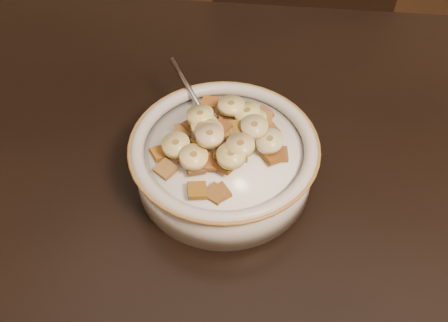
# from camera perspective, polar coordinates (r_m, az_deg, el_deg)

# --- Properties ---
(table) EXTENTS (1.44, 0.96, 0.04)m
(table) POSITION_cam_1_polar(r_m,az_deg,el_deg) (0.60, 15.30, -8.71)
(table) COLOR black
(table) RESTS_ON floor
(chair) EXTENTS (0.50, 0.50, 0.94)m
(chair) POSITION_cam_1_polar(r_m,az_deg,el_deg) (1.13, 7.92, 6.54)
(chair) COLOR black
(chair) RESTS_ON floor
(cereal_bowl) EXTENTS (0.21, 0.21, 0.05)m
(cereal_bowl) POSITION_cam_1_polar(r_m,az_deg,el_deg) (0.59, -0.00, -0.31)
(cereal_bowl) COLOR #BBB6AC
(cereal_bowl) RESTS_ON table
(milk) EXTENTS (0.17, 0.17, 0.00)m
(milk) POSITION_cam_1_polar(r_m,az_deg,el_deg) (0.57, -0.00, 1.32)
(milk) COLOR white
(milk) RESTS_ON cereal_bowl
(spoon) EXTENTS (0.06, 0.06, 0.01)m
(spoon) POSITION_cam_1_polar(r_m,az_deg,el_deg) (0.59, -1.43, 3.77)
(spoon) COLOR #AEAEAE
(spoon) RESTS_ON cereal_bowl
(cereal_square_0) EXTENTS (0.03, 0.03, 0.01)m
(cereal_square_0) POSITION_cam_1_polar(r_m,az_deg,el_deg) (0.56, 5.67, 0.56)
(cereal_square_0) COLOR brown
(cereal_square_0) RESTS_ON milk
(cereal_square_1) EXTENTS (0.02, 0.02, 0.01)m
(cereal_square_1) POSITION_cam_1_polar(r_m,az_deg,el_deg) (0.60, 4.55, 4.80)
(cereal_square_1) COLOR #946421
(cereal_square_1) RESTS_ON milk
(cereal_square_2) EXTENTS (0.03, 0.03, 0.01)m
(cereal_square_2) POSITION_cam_1_polar(r_m,az_deg,el_deg) (0.57, -7.22, 0.91)
(cereal_square_2) COLOR #935819
(cereal_square_2) RESTS_ON milk
(cereal_square_3) EXTENTS (0.03, 0.03, 0.01)m
(cereal_square_3) POSITION_cam_1_polar(r_m,az_deg,el_deg) (0.59, 4.39, 3.77)
(cereal_square_3) COLOR brown
(cereal_square_3) RESTS_ON milk
(cereal_square_4) EXTENTS (0.03, 0.03, 0.01)m
(cereal_square_4) POSITION_cam_1_polar(r_m,az_deg,el_deg) (0.55, -6.70, -0.93)
(cereal_square_4) COLOR #975D2F
(cereal_square_4) RESTS_ON milk
(cereal_square_5) EXTENTS (0.03, 0.03, 0.01)m
(cereal_square_5) POSITION_cam_1_polar(r_m,az_deg,el_deg) (0.53, -0.54, -3.68)
(cereal_square_5) COLOR brown
(cereal_square_5) RESTS_ON milk
(cereal_square_6) EXTENTS (0.03, 0.03, 0.01)m
(cereal_square_6) POSITION_cam_1_polar(r_m,az_deg,el_deg) (0.56, 1.26, 3.76)
(cereal_square_6) COLOR brown
(cereal_square_6) RESTS_ON milk
(cereal_square_7) EXTENTS (0.02, 0.02, 0.01)m
(cereal_square_7) POSITION_cam_1_polar(r_m,az_deg,el_deg) (0.58, -4.75, 3.41)
(cereal_square_7) COLOR brown
(cereal_square_7) RESTS_ON milk
(cereal_square_8) EXTENTS (0.02, 0.02, 0.01)m
(cereal_square_8) POSITION_cam_1_polar(r_m,az_deg,el_deg) (0.57, 6.29, 0.79)
(cereal_square_8) COLOR #8E5C1B
(cereal_square_8) RESTS_ON milk
(cereal_square_9) EXTENTS (0.03, 0.03, 0.01)m
(cereal_square_9) POSITION_cam_1_polar(r_m,az_deg,el_deg) (0.58, 5.07, 2.81)
(cereal_square_9) COLOR olive
(cereal_square_9) RESTS_ON milk
(cereal_square_10) EXTENTS (0.02, 0.02, 0.01)m
(cereal_square_10) POSITION_cam_1_polar(r_m,az_deg,el_deg) (0.54, 1.62, 0.80)
(cereal_square_10) COLOR #9B611D
(cereal_square_10) RESTS_ON milk
(cereal_square_11) EXTENTS (0.03, 0.03, 0.01)m
(cereal_square_11) POSITION_cam_1_polar(r_m,az_deg,el_deg) (0.56, -0.38, 3.76)
(cereal_square_11) COLOR brown
(cereal_square_11) RESTS_ON milk
(cereal_square_12) EXTENTS (0.02, 0.02, 0.01)m
(cereal_square_12) POSITION_cam_1_polar(r_m,az_deg,el_deg) (0.54, -0.05, 1.05)
(cereal_square_12) COLOR brown
(cereal_square_12) RESTS_ON milk
(cereal_square_13) EXTENTS (0.03, 0.03, 0.01)m
(cereal_square_13) POSITION_cam_1_polar(r_m,az_deg,el_deg) (0.58, 0.89, 4.30)
(cereal_square_13) COLOR brown
(cereal_square_13) RESTS_ON milk
(cereal_square_14) EXTENTS (0.02, 0.02, 0.01)m
(cereal_square_14) POSITION_cam_1_polar(r_m,az_deg,el_deg) (0.59, 0.13, 5.41)
(cereal_square_14) COLOR brown
(cereal_square_14) RESTS_ON milk
(cereal_square_15) EXTENTS (0.03, 0.03, 0.01)m
(cereal_square_15) POSITION_cam_1_polar(r_m,az_deg,el_deg) (0.56, -2.49, 2.12)
(cereal_square_15) COLOR #915E1B
(cereal_square_15) RESTS_ON milk
(cereal_square_16) EXTENTS (0.03, 0.03, 0.01)m
(cereal_square_16) POSITION_cam_1_polar(r_m,az_deg,el_deg) (0.53, -0.96, -3.73)
(cereal_square_16) COLOR brown
(cereal_square_16) RESTS_ON milk
(cereal_square_17) EXTENTS (0.02, 0.02, 0.01)m
(cereal_square_17) POSITION_cam_1_polar(r_m,az_deg,el_deg) (0.54, -1.97, -0.08)
(cereal_square_17) COLOR #954D19
(cereal_square_17) RESTS_ON milk
(cereal_square_18) EXTENTS (0.03, 0.03, 0.01)m
(cereal_square_18) POSITION_cam_1_polar(r_m,az_deg,el_deg) (0.54, 0.19, -0.44)
(cereal_square_18) COLOR brown
(cereal_square_18) RESTS_ON milk
(cereal_square_19) EXTENTS (0.03, 0.03, 0.01)m
(cereal_square_19) POSITION_cam_1_polar(r_m,az_deg,el_deg) (0.55, -4.55, 0.86)
(cereal_square_19) COLOR #8E5E28
(cereal_square_19) RESTS_ON milk
(cereal_square_20) EXTENTS (0.03, 0.03, 0.01)m
(cereal_square_20) POSITION_cam_1_polar(r_m,az_deg,el_deg) (0.54, -3.33, -0.59)
(cereal_square_20) COLOR brown
(cereal_square_20) RESTS_ON milk
(cereal_square_21) EXTENTS (0.03, 0.03, 0.01)m
(cereal_square_21) POSITION_cam_1_polar(r_m,az_deg,el_deg) (0.58, -3.55, 4.16)
(cereal_square_21) COLOR brown
(cereal_square_21) RESTS_ON milk
(cereal_square_22) EXTENTS (0.03, 0.03, 0.01)m
(cereal_square_22) POSITION_cam_1_polar(r_m,az_deg,el_deg) (0.59, 5.19, 3.57)
(cereal_square_22) COLOR #904F17
(cereal_square_22) RESTS_ON milk
(cereal_square_23) EXTENTS (0.03, 0.03, 0.01)m
(cereal_square_23) POSITION_cam_1_polar(r_m,az_deg,el_deg) (0.59, 0.15, 5.38)
(cereal_square_23) COLOR brown
(cereal_square_23) RESTS_ON milk
(cereal_square_24) EXTENTS (0.03, 0.02, 0.01)m
(cereal_square_24) POSITION_cam_1_polar(r_m,az_deg,el_deg) (0.53, -3.10, -3.37)
(cereal_square_24) COLOR brown
(cereal_square_24) RESTS_ON milk
(cereal_square_25) EXTENTS (0.02, 0.02, 0.01)m
(cereal_square_25) POSITION_cam_1_polar(r_m,az_deg,el_deg) (0.62, -1.67, 6.67)
(cereal_square_25) COLOR brown
(cereal_square_25) RESTS_ON milk
(cereal_square_26) EXTENTS (0.03, 0.03, 0.01)m
(cereal_square_26) POSITION_cam_1_polar(r_m,az_deg,el_deg) (0.59, 2.30, 4.77)
(cereal_square_26) COLOR brown
(cereal_square_26) RESTS_ON milk
(cereal_square_27) EXTENTS (0.03, 0.03, 0.01)m
(cereal_square_27) POSITION_cam_1_polar(r_m,az_deg,el_deg) (0.60, 4.47, 5.35)
(cereal_square_27) COLOR brown
(cereal_square_27) RESTS_ON milk
(cereal_square_28) EXTENTS (0.03, 0.03, 0.01)m
(cereal_square_28) POSITION_cam_1_polar(r_m,az_deg,el_deg) (0.56, 0.18, 3.42)
(cereal_square_28) COLOR brown
(cereal_square_28) RESTS_ON milk
(banana_slice_0) EXTENTS (0.04, 0.04, 0.01)m
(banana_slice_0) POSITION_cam_1_polar(r_m,az_deg,el_deg) (0.55, -1.67, 3.33)
(banana_slice_0) COLOR #FFE897
(banana_slice_0) RESTS_ON milk
(banana_slice_1) EXTENTS (0.04, 0.04, 0.01)m
(banana_slice_1) POSITION_cam_1_polar(r_m,az_deg,el_deg) (0.54, -1.63, 2.93)
(banana_slice_1) COLOR #D2BC7A
(banana_slice_1) RESTS_ON milk
(banana_slice_2) EXTENTS (0.04, 0.04, 0.01)m
(banana_slice_2) POSITION_cam_1_polar(r_m,az_deg,el_deg) (0.53, 0.82, 0.61)
(banana_slice_2) COLOR #EFD47C
(banana_slice_2) RESTS_ON milk
(banana_slice_3) EXTENTS (0.04, 0.04, 0.01)m
(banana_slice_3) POSITION_cam_1_polar(r_m,az_deg,el_deg) (0.57, 3.39, 4.65)
(banana_slice_3) COLOR #FFE59C
(banana_slice_3) RESTS_ON milk
(banana_slice_4) EXTENTS (0.04, 0.04, 0.01)m
(banana_slice_4) POSITION_cam_1_polar(r_m,az_deg,el_deg) (0.55, -5.51, 1.84)
(banana_slice_4) COLOR #FFF48D
(banana_slice_4) RESTS_ON milk
(banana_slice_5) EXTENTS (0.04, 0.04, 0.01)m
(banana_slice_5) POSITION_cam_1_polar(r_m,az_deg,el_deg) (0.57, -2.74, 5.19)
(banana_slice_5) COLOR #EFE27A
(banana_slice_5) RESTS_ON milk
(banana_slice_6) EXTENTS (0.04, 0.04, 0.01)m
(banana_slice_6) POSITION_cam_1_polar(r_m,az_deg,el_deg) (0.54, -3.48, 0.46)
(banana_slice_6) COLOR #F2CC7E
(banana_slice_6) RESTS_ON milk
(banana_slice_7) EXTENTS (0.04, 0.04, 0.02)m
(banana_slice_7) POSITION_cam_1_polar(r_m,az_deg,el_deg) (0.58, 2.64, 5.51)
(banana_slice_7) COLOR #E6DB74
(banana_slice_7) RESTS_ON milk
(banana_slice_8) EXTENTS (0.04, 0.04, 0.01)m
(banana_slice_8) POSITION_cam_1_polar(r_m,az_deg,el_deg) (0.58, 0.83, 6.32)
(banana_slice_8) COLOR #EED17B
(banana_slice_8) RESTS_ON milk
(banana_slice_9) EXTENTS (0.04, 0.04, 0.01)m
(banana_slice_9) POSITION_cam_1_polar(r_m,az_deg,el_deg) (0.56, -2.24, 4.03)
(banana_slice_9) COLOR #FDED85
(banana_slice_9) RESTS_ON milk
(banana_slice_10) EXTENTS (0.04, 0.04, 0.01)m
(banana_slice_10) POSITION_cam_1_polar(r_m,az_deg,el_deg) (0.56, 3.49, 3.91)
(banana_slice_10) COLOR #DFD087
(banana_slice_10) RESTS_ON milk
(banana_slice_11) EXTENTS (0.04, 0.04, 0.01)m
(banana_slice_11) POSITION_cam_1_polar(r_m,az_deg,el_deg) (0.53, 1.89, 1.76)
(banana_slice_11) COLOR #FBE792
(banana_slice_11) RESTS_ON milk
(banana_slice_12) EXTENTS (0.04, 0.04, 0.01)m
(banana_slice_12) POSITION_cam_1_polar(r_m,az_deg,el_deg) (0.56, 5.22, 2.27)
(banana_slice_12) COLOR beige
(banana_slice_12) RESTS_ON milk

